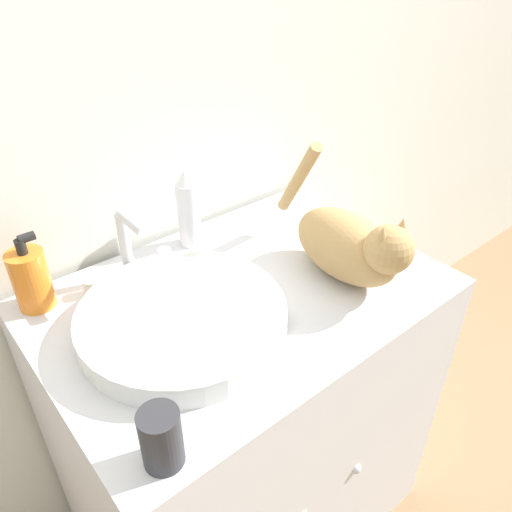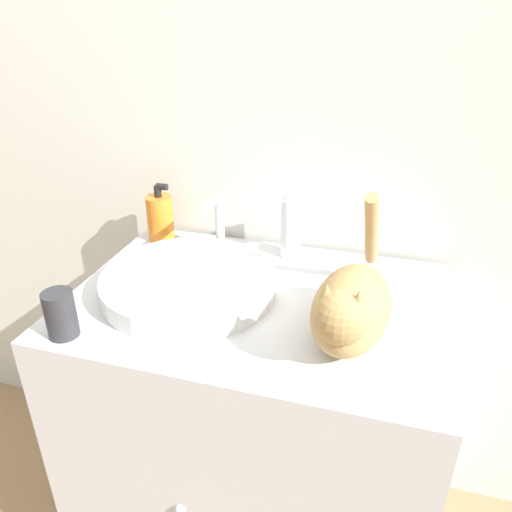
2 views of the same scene
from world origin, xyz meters
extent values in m
cube|color=silver|center=(0.00, 0.63, 1.25)|extent=(6.00, 0.05, 2.50)
cube|color=silver|center=(0.00, 0.29, 0.41)|extent=(0.84, 0.59, 0.81)
sphere|color=silver|center=(-0.08, 0.00, 0.45)|extent=(0.02, 0.02, 0.02)
cylinder|color=white|center=(-0.16, 0.28, 0.83)|extent=(0.40, 0.40, 0.05)
cylinder|color=silver|center=(-0.16, 0.49, 0.89)|extent=(0.02, 0.02, 0.16)
cylinder|color=silver|center=(-0.16, 0.44, 0.97)|extent=(0.02, 0.10, 0.02)
cylinder|color=white|center=(-0.25, 0.49, 0.83)|extent=(0.03, 0.03, 0.03)
cylinder|color=white|center=(-0.07, 0.49, 0.83)|extent=(0.03, 0.03, 0.03)
ellipsoid|color=tan|center=(0.22, 0.21, 0.88)|extent=(0.17, 0.28, 0.14)
sphere|color=tan|center=(0.21, 0.09, 0.93)|extent=(0.11, 0.11, 0.10)
cone|color=tan|center=(0.18, 0.10, 0.97)|extent=(0.04, 0.04, 0.04)
cone|color=tan|center=(0.23, 0.09, 0.97)|extent=(0.04, 0.04, 0.04)
cylinder|color=tan|center=(0.23, 0.38, 0.97)|extent=(0.04, 0.13, 0.20)
cylinder|color=orange|center=(-0.35, 0.53, 0.87)|extent=(0.07, 0.07, 0.13)
cylinder|color=black|center=(-0.35, 0.53, 0.95)|extent=(0.02, 0.02, 0.03)
cylinder|color=black|center=(-0.33, 0.53, 0.97)|extent=(0.03, 0.02, 0.02)
cylinder|color=silver|center=(0.02, 0.53, 0.89)|extent=(0.05, 0.05, 0.16)
cone|color=white|center=(0.02, 0.53, 0.99)|extent=(0.05, 0.05, 0.04)
cylinder|color=#2D2D33|center=(-0.33, 0.05, 0.86)|extent=(0.06, 0.06, 0.10)
camera|label=1|loc=(-0.51, -0.37, 1.46)|focal=35.00mm
camera|label=2|loc=(0.27, -0.62, 1.41)|focal=35.00mm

